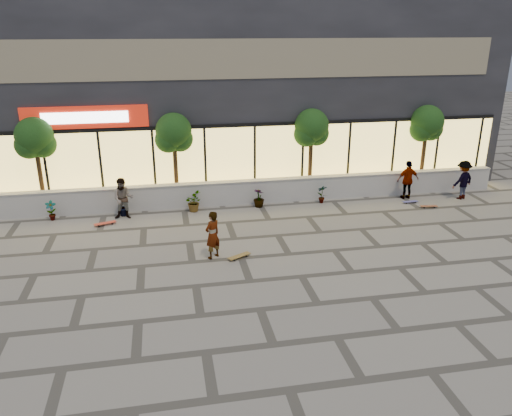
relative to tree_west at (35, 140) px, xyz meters
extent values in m
plane|color=gray|center=(9.00, -7.70, -2.99)|extent=(80.00, 80.00, 0.00)
cube|color=beige|center=(9.00, -0.70, -2.49)|extent=(22.00, 0.35, 1.00)
cube|color=#B2AFA8|center=(9.00, -0.70, -1.97)|extent=(22.00, 0.42, 0.04)
cube|color=#232428|center=(9.00, 4.80, 1.26)|extent=(24.00, 9.00, 8.50)
cube|color=#FFD966|center=(9.00, 0.28, -1.29)|extent=(23.04, 0.05, 3.00)
cube|color=black|center=(9.00, 0.25, 0.26)|extent=(23.04, 0.08, 0.15)
cube|color=#B31D0C|center=(2.00, 0.23, 0.81)|extent=(5.00, 0.10, 0.90)
cube|color=white|center=(2.00, 0.16, 0.81)|extent=(3.40, 0.06, 0.45)
cube|color=brown|center=(9.00, 0.28, 3.01)|extent=(21.60, 0.05, 1.60)
imported|color=#193B12|center=(0.50, -1.25, -2.58)|extent=(0.43, 0.29, 0.81)
imported|color=#193B12|center=(3.30, -1.25, -2.58)|extent=(0.57, 0.57, 0.81)
imported|color=#193B12|center=(6.10, -1.25, -2.58)|extent=(0.68, 0.77, 0.81)
imported|color=#193B12|center=(8.90, -1.25, -2.58)|extent=(0.64, 0.64, 0.81)
imported|color=#193B12|center=(11.70, -1.25, -2.58)|extent=(0.46, 0.35, 0.81)
cylinder|color=#403017|center=(0.00, 0.00, -1.37)|extent=(0.18, 0.18, 3.24)
sphere|color=#193B12|center=(0.00, 0.00, 0.18)|extent=(1.50, 1.50, 1.50)
sphere|color=#193B12|center=(-0.25, -0.05, -0.18)|extent=(1.10, 1.10, 1.10)
sphere|color=#193B12|center=(0.25, 0.05, -0.18)|extent=(1.10, 1.10, 1.10)
cylinder|color=#403017|center=(5.50, 0.00, -1.37)|extent=(0.18, 0.18, 3.24)
sphere|color=#193B12|center=(5.50, 0.00, 0.18)|extent=(1.50, 1.50, 1.50)
sphere|color=#193B12|center=(5.25, -0.05, -0.18)|extent=(1.10, 1.10, 1.10)
sphere|color=#193B12|center=(5.75, 0.05, -0.18)|extent=(1.10, 1.10, 1.10)
cylinder|color=#403017|center=(11.50, 0.00, -1.37)|extent=(0.18, 0.18, 3.24)
sphere|color=#193B12|center=(11.50, 0.00, 0.18)|extent=(1.50, 1.50, 1.50)
sphere|color=#193B12|center=(11.25, -0.05, -0.18)|extent=(1.10, 1.10, 1.10)
sphere|color=#193B12|center=(11.75, 0.05, -0.18)|extent=(1.10, 1.10, 1.10)
cylinder|color=#403017|center=(17.00, 0.00, -1.37)|extent=(0.18, 0.18, 3.24)
sphere|color=#193B12|center=(17.00, 0.00, 0.18)|extent=(1.50, 1.50, 1.50)
sphere|color=#193B12|center=(16.75, -0.05, -0.18)|extent=(1.10, 1.10, 1.10)
sphere|color=#193B12|center=(17.25, 0.05, -0.18)|extent=(1.10, 1.10, 1.10)
imported|color=silver|center=(6.45, -5.85, -2.17)|extent=(0.71, 0.68, 1.64)
imported|color=#94775F|center=(3.34, -1.59, -2.15)|extent=(0.88, 0.71, 1.68)
imported|color=white|center=(15.60, -1.40, -2.12)|extent=(1.03, 0.46, 1.74)
imported|color=maroon|center=(17.99, -1.86, -2.12)|extent=(1.28, 0.99, 1.74)
cube|color=brown|center=(7.30, -6.07, -2.89)|extent=(0.84, 0.59, 0.02)
cylinder|color=black|center=(7.49, -5.88, -2.96)|extent=(0.07, 0.06, 0.06)
cylinder|color=black|center=(7.56, -6.01, -2.96)|extent=(0.07, 0.06, 0.06)
cylinder|color=black|center=(7.04, -6.13, -2.96)|extent=(0.07, 0.06, 0.06)
cylinder|color=black|center=(7.11, -6.26, -2.96)|extent=(0.07, 0.06, 0.06)
cube|color=red|center=(2.62, -2.20, -2.89)|extent=(0.86, 0.47, 0.02)
cylinder|color=black|center=(2.84, -2.05, -2.96)|extent=(0.07, 0.05, 0.06)
cylinder|color=black|center=(2.89, -2.19, -2.96)|extent=(0.07, 0.05, 0.06)
cylinder|color=black|center=(2.35, -2.21, -2.96)|extent=(0.07, 0.05, 0.06)
cylinder|color=black|center=(2.40, -2.35, -2.96)|extent=(0.07, 0.05, 0.06)
cube|color=brown|center=(16.00, -2.71, -2.91)|extent=(0.75, 0.28, 0.02)
cylinder|color=black|center=(16.23, -2.67, -2.96)|extent=(0.06, 0.03, 0.05)
cylinder|color=black|center=(16.21, -2.80, -2.96)|extent=(0.06, 0.03, 0.05)
cylinder|color=black|center=(15.79, -2.61, -2.96)|extent=(0.06, 0.03, 0.05)
cylinder|color=black|center=(15.77, -2.74, -2.96)|extent=(0.06, 0.03, 0.05)
cube|color=#54549B|center=(15.50, -2.01, -2.91)|extent=(0.70, 0.22, 0.02)
cylinder|color=black|center=(15.71, -1.94, -2.96)|extent=(0.05, 0.03, 0.05)
cylinder|color=black|center=(15.72, -2.06, -2.96)|extent=(0.05, 0.03, 0.05)
cylinder|color=black|center=(15.28, -1.97, -2.96)|extent=(0.05, 0.03, 0.05)
cylinder|color=black|center=(15.29, -2.09, -2.96)|extent=(0.05, 0.03, 0.05)
camera|label=1|loc=(5.06, -20.95, 4.32)|focal=35.00mm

